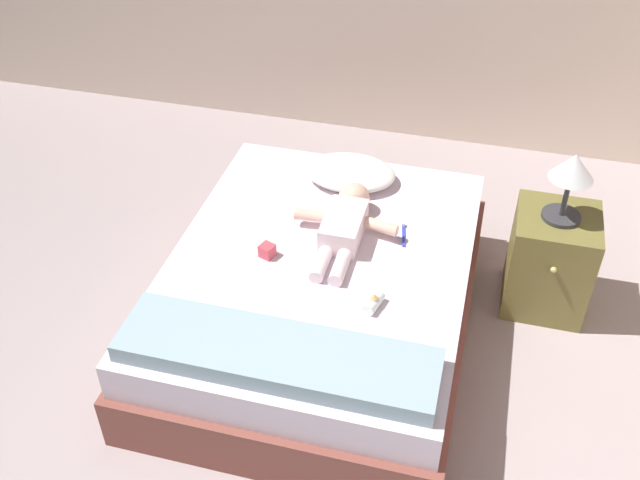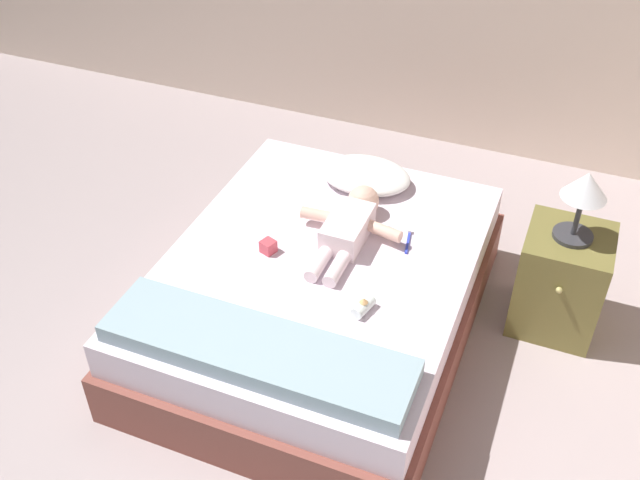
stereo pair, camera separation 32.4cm
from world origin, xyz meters
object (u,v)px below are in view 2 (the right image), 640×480
object	(u,v)px
bed	(320,294)
baby	(350,225)
pillow	(365,175)
lamp	(585,192)
baby_bottle	(363,306)
toothbrush	(408,241)
toy_block	(268,247)
nightstand	(560,280)

from	to	relation	value
bed	baby	distance (m)	0.36
bed	pillow	world-z (taller)	pillow
lamp	baby_bottle	bearing A→B (deg)	-135.34
toothbrush	toy_block	xyz separation A→B (m)	(-0.57, -0.31, 0.02)
lamp	baby_bottle	distance (m)	1.08
baby	toy_block	xyz separation A→B (m)	(-0.30, -0.25, -0.03)
bed	pillow	bearing A→B (deg)	90.62
toy_block	baby_bottle	xyz separation A→B (m)	(0.53, -0.21, -0.00)
nightstand	lamp	bearing A→B (deg)	90.00
nightstand	toy_block	xyz separation A→B (m)	(-1.27, -0.52, 0.21)
toy_block	baby_bottle	bearing A→B (deg)	-21.32
toothbrush	lamp	bearing A→B (deg)	17.12
toothbrush	toy_block	size ratio (longest dim) A/B	2.20
baby	baby_bottle	size ratio (longest dim) A/B	5.17
bed	toy_block	distance (m)	0.35
nightstand	toothbrush	bearing A→B (deg)	-162.89
bed	lamp	xyz separation A→B (m)	(1.03, 0.47, 0.55)
nightstand	toy_block	distance (m)	1.39
toy_block	nightstand	bearing A→B (deg)	22.37
nightstand	baby_bottle	xyz separation A→B (m)	(-0.74, -0.73, 0.21)
pillow	toothbrush	bearing A→B (deg)	-47.87
toy_block	baby_bottle	size ratio (longest dim) A/B	0.62
bed	lamp	world-z (taller)	lamp
toy_block	toothbrush	bearing A→B (deg)	28.31
bed	nightstand	size ratio (longest dim) A/B	3.39
pillow	baby	bearing A→B (deg)	-80.16
pillow	nightstand	size ratio (longest dim) A/B	0.89
pillow	toothbrush	world-z (taller)	pillow
bed	baby_bottle	distance (m)	0.47
toy_block	baby_bottle	distance (m)	0.57
toothbrush	lamp	size ratio (longest dim) A/B	0.49
pillow	lamp	distance (m)	1.09
toy_block	bed	bearing A→B (deg)	12.35
bed	lamp	distance (m)	1.26
toothbrush	bed	bearing A→B (deg)	-142.78
baby_bottle	toothbrush	bearing A→B (deg)	85.62
pillow	lamp	size ratio (longest dim) A/B	1.36
lamp	toy_block	size ratio (longest dim) A/B	4.48
lamp	baby_bottle	size ratio (longest dim) A/B	2.79
baby	toothbrush	bearing A→B (deg)	12.17
baby	nightstand	world-z (taller)	baby
baby	bed	bearing A→B (deg)	-109.23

